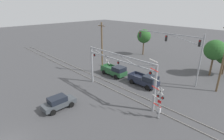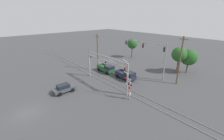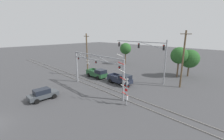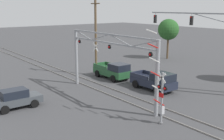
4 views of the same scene
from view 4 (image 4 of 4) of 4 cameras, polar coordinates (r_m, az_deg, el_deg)
The scene contains 10 objects.
rail_track_near at distance 26.83m, azimuth -0.01°, elevation -5.28°, with size 80.00×0.08×0.10m, color gray.
rail_track_far at distance 27.68m, azimuth 2.35°, elevation -4.71°, with size 80.00×0.08×0.10m, color gray.
crossing_gantry at distance 25.75m, azimuth -0.53°, elevation 2.64°, with size 12.29×0.32×5.98m.
crossing_signal_mast at distance 20.51m, azimuth 9.80°, elevation -5.02°, with size 2.22×0.35×6.76m.
traffic_signal_span at distance 30.82m, azimuth 20.14°, elevation 7.16°, with size 12.05×0.39×8.26m.
pickup_truck_lead at distance 28.89m, azimuth 8.74°, elevation -2.20°, with size 4.95×2.24×1.96m.
pickup_truck_following at distance 33.14m, azimuth 0.28°, elevation -0.12°, with size 5.05×2.24×1.96m.
sedan_waiting at distance 24.99m, azimuth -19.00°, elevation -5.50°, with size 1.96×4.09×1.62m.
utility_pole_left at distance 34.49m, azimuth -3.32°, elevation 6.82°, with size 1.80×0.28×9.32m.
background_tree_far_left_verge at distance 46.67m, azimuth 11.39°, elevation 8.04°, with size 3.39×3.39×6.47m.
Camera 4 is at (20.24, -0.39, 8.32)m, focal length 45.00 mm.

